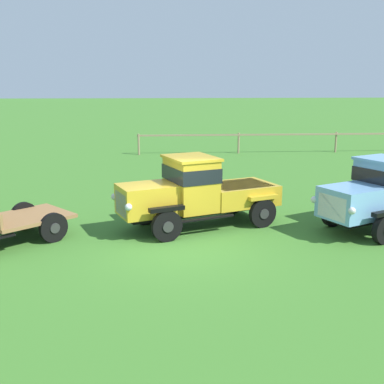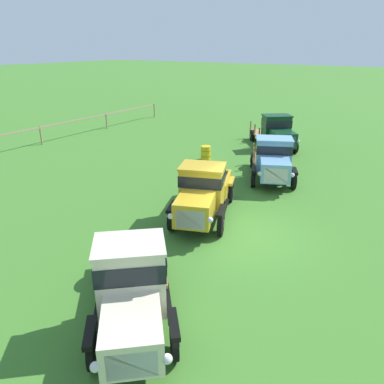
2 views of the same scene
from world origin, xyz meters
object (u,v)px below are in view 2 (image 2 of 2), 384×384
(vintage_truck_far_side, at_px, (273,160))
(oil_drum_beside_row, at_px, (206,153))
(vintage_truck_second_in_line, at_px, (132,289))
(vintage_truck_back_of_row, at_px, (277,133))
(vintage_truck_midrow_center, at_px, (203,191))

(vintage_truck_far_side, distance_m, oil_drum_beside_row, 4.98)
(vintage_truck_far_side, xyz_separation_m, oil_drum_beside_row, (1.41, 4.72, -0.71))
(vintage_truck_second_in_line, xyz_separation_m, vintage_truck_back_of_row, (17.65, 3.34, -0.05))
(vintage_truck_midrow_center, distance_m, vintage_truck_far_side, 5.49)
(vintage_truck_far_side, bearing_deg, vintage_truck_back_of_row, 19.69)
(vintage_truck_midrow_center, height_order, oil_drum_beside_row, vintage_truck_midrow_center)
(vintage_truck_back_of_row, distance_m, oil_drum_beside_row, 5.23)
(vintage_truck_far_side, bearing_deg, vintage_truck_midrow_center, 172.57)
(vintage_truck_far_side, distance_m, vintage_truck_back_of_row, 6.25)
(vintage_truck_back_of_row, bearing_deg, oil_drum_beside_row, 149.70)
(vintage_truck_back_of_row, height_order, oil_drum_beside_row, vintage_truck_back_of_row)
(vintage_truck_back_of_row, bearing_deg, vintage_truck_midrow_center, -172.98)
(vintage_truck_far_side, height_order, vintage_truck_back_of_row, vintage_truck_back_of_row)
(vintage_truck_far_side, height_order, oil_drum_beside_row, vintage_truck_far_side)
(vintage_truck_midrow_center, distance_m, oil_drum_beside_row, 7.98)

